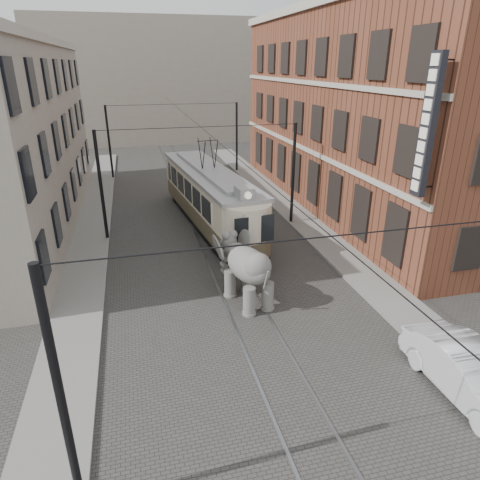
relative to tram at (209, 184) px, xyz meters
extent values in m
plane|color=#3B3937|center=(-0.36, -7.01, -2.55)|extent=(120.00, 120.00, 0.00)
cube|color=slate|center=(5.64, -7.01, -2.47)|extent=(2.00, 60.00, 0.15)
cube|color=slate|center=(-6.86, -7.01, -2.47)|extent=(2.00, 60.00, 0.15)
cube|color=brown|center=(10.64, 1.99, 3.45)|extent=(8.00, 26.00, 12.00)
cube|color=gray|center=(-11.36, 2.99, 2.45)|extent=(7.00, 24.00, 10.00)
cube|color=gray|center=(-0.36, 32.99, 4.45)|extent=(28.00, 10.00, 14.00)
imported|color=silver|center=(4.73, -16.08, -1.79)|extent=(1.69, 4.65, 1.53)
camera|label=1|loc=(-4.17, -24.12, 6.55)|focal=32.05mm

